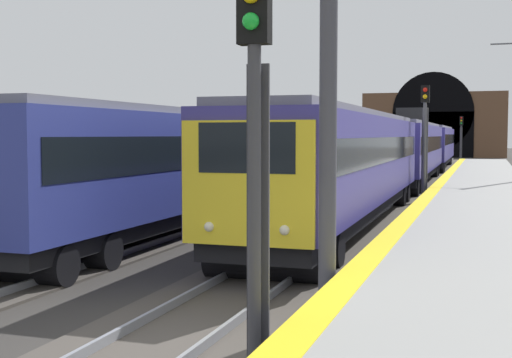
% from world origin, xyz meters
% --- Properties ---
extents(ground_plane, '(320.00, 320.00, 0.00)m').
position_xyz_m(ground_plane, '(0.00, 0.00, 0.00)').
color(ground_plane, '#302D2B').
extents(platform_right, '(112.00, 3.95, 0.94)m').
position_xyz_m(platform_right, '(0.00, -4.26, 0.47)').
color(platform_right, gray).
rests_on(platform_right, ground_plane).
extents(platform_right_edge_strip, '(112.00, 0.50, 0.01)m').
position_xyz_m(platform_right_edge_strip, '(0.00, -2.54, 0.94)').
color(platform_right_edge_strip, yellow).
rests_on(platform_right_edge_strip, platform_right).
extents(track_main_line, '(160.00, 3.15, 0.21)m').
position_xyz_m(track_main_line, '(0.00, 0.00, 0.04)').
color(track_main_line, '#423D38').
rests_on(track_main_line, ground_plane).
extents(train_main_approaching, '(62.33, 3.00, 4.77)m').
position_xyz_m(train_main_approaching, '(35.04, -0.00, 2.22)').
color(train_main_approaching, navy).
rests_on(train_main_approaching, ground_plane).
extents(train_adjacent_platform, '(62.16, 2.93, 4.79)m').
position_xyz_m(train_adjacent_platform, '(32.83, 4.88, 2.21)').
color(train_adjacent_platform, navy).
rests_on(train_adjacent_platform, ground_plane).
extents(railway_signal_near, '(0.39, 0.38, 5.21)m').
position_xyz_m(railway_signal_near, '(-0.92, -1.86, 3.15)').
color(railway_signal_near, '#38383D').
rests_on(railway_signal_near, ground_plane).
extents(railway_signal_mid, '(0.39, 0.38, 5.30)m').
position_xyz_m(railway_signal_mid, '(22.88, -1.86, 3.10)').
color(railway_signal_mid, '#4C4C54').
rests_on(railway_signal_mid, ground_plane).
extents(railway_signal_far, '(0.39, 0.38, 5.19)m').
position_xyz_m(railway_signal_far, '(71.35, -1.86, 3.14)').
color(railway_signal_far, '#38383D').
rests_on(railway_signal_far, ground_plane).
extents(tunnel_portal, '(2.15, 19.36, 11.67)m').
position_xyz_m(tunnel_portal, '(88.82, 2.44, 4.50)').
color(tunnel_portal, brown).
rests_on(tunnel_portal, ground_plane).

